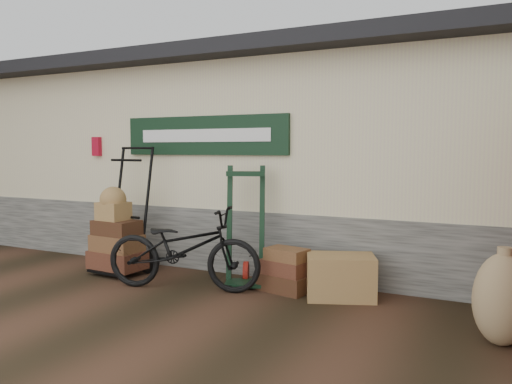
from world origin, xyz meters
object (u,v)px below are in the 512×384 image
porter_trolley (127,208)px  suitcase_stack (285,269)px  green_barrow (245,226)px  wicker_hamper (341,277)px  bicycle (183,244)px

porter_trolley → suitcase_stack: size_ratio=2.95×
green_barrow → suitcase_stack: (0.59, -0.07, -0.49)m
suitcase_stack → green_barrow: bearing=172.8°
suitcase_stack → wicker_hamper: bearing=1.4°
porter_trolley → bicycle: porter_trolley is taller
wicker_hamper → bicycle: (-1.87, -0.51, 0.32)m
suitcase_stack → wicker_hamper: size_ratio=0.79×
suitcase_stack → bicycle: bearing=-157.2°
green_barrow → wicker_hamper: size_ratio=1.96×
green_barrow → wicker_hamper: bearing=-23.7°
suitcase_stack → bicycle: 1.30m
green_barrow → suitcase_stack: size_ratio=2.48×
bicycle → wicker_hamper: bearing=-88.4°
green_barrow → bicycle: (-0.58, -0.57, -0.19)m
green_barrow → suitcase_stack: 0.77m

